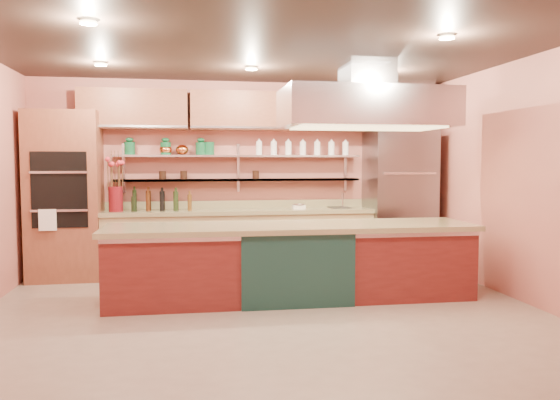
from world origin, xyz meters
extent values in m
cube|color=gray|center=(0.00, 0.00, -0.01)|extent=(6.00, 5.00, 0.02)
cube|color=black|center=(0.00, 0.00, 2.80)|extent=(6.00, 5.00, 0.02)
cube|color=#BE6859|center=(0.00, 2.50, 1.40)|extent=(6.00, 0.04, 2.80)
cube|color=#BE6859|center=(0.00, -2.50, 1.40)|extent=(6.00, 0.04, 2.80)
cube|color=#BE6859|center=(3.00, 0.00, 1.40)|extent=(0.04, 5.00, 2.80)
cube|color=brown|center=(-2.45, 2.18, 1.15)|extent=(0.95, 0.64, 2.30)
cube|color=slate|center=(2.35, 2.14, 1.05)|extent=(0.95, 0.72, 2.10)
cube|color=tan|center=(-0.05, 2.20, 0.47)|extent=(3.84, 0.64, 0.93)
cube|color=silver|center=(-0.05, 2.37, 1.35)|extent=(3.60, 0.26, 0.03)
cube|color=silver|center=(-0.05, 2.37, 1.70)|extent=(3.60, 0.26, 0.03)
cube|color=brown|center=(0.00, 2.32, 2.35)|extent=(4.60, 0.36, 0.55)
cube|color=silver|center=(1.30, 0.61, 2.25)|extent=(2.00, 1.00, 0.45)
cube|color=#FFE5A5|center=(0.00, 0.20, 2.77)|extent=(4.00, 2.80, 0.02)
cube|color=maroon|center=(0.40, 0.61, 0.44)|extent=(4.23, 0.98, 0.88)
cylinder|color=maroon|center=(-1.78, 2.15, 1.10)|extent=(0.23, 0.23, 0.34)
cube|color=black|center=(-1.15, 2.15, 1.07)|extent=(0.89, 0.29, 0.28)
cube|color=white|center=(0.80, 2.15, 0.98)|extent=(0.19, 0.15, 0.10)
cylinder|color=white|center=(1.50, 2.25, 1.05)|extent=(0.03, 0.03, 0.23)
ellipsoid|color=orange|center=(-0.87, 2.37, 1.79)|extent=(0.19, 0.19, 0.15)
cylinder|color=#104F2A|center=(-0.48, 2.37, 1.81)|extent=(0.20, 0.20, 0.19)
camera|label=1|loc=(-0.81, -5.63, 1.61)|focal=35.00mm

